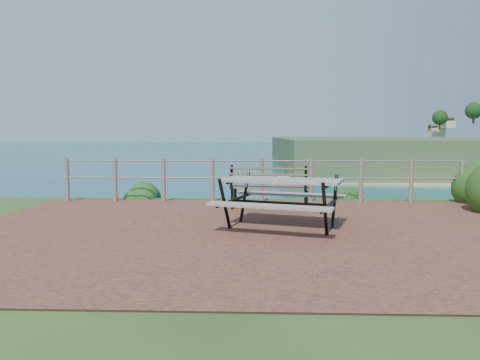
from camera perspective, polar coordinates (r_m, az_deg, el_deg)
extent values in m
cube|color=brown|center=(7.66, 2.87, -6.35)|extent=(10.00, 7.00, 0.12)
plane|color=#146978|center=(207.50, 2.09, 5.13)|extent=(1200.00, 1200.00, 0.00)
cylinder|color=#6B5B4C|center=(11.79, -20.33, 0.05)|extent=(0.10, 0.10, 1.00)
cylinder|color=#6B5B4C|center=(11.40, -14.98, 0.04)|extent=(0.10, 0.10, 1.00)
cylinder|color=#6B5B4C|center=(11.12, -9.30, 0.02)|extent=(0.10, 0.10, 1.00)
cylinder|color=#6B5B4C|center=(10.95, -3.39, 0.00)|extent=(0.10, 0.10, 1.00)
cylinder|color=#6B5B4C|center=(10.90, 2.64, -0.03)|extent=(0.10, 0.10, 1.00)
cylinder|color=#6B5B4C|center=(10.97, 8.65, -0.05)|extent=(0.10, 0.10, 1.00)
cylinder|color=#6B5B4C|center=(11.16, 14.53, -0.07)|extent=(0.10, 0.10, 1.00)
cylinder|color=#6B5B4C|center=(11.47, 20.15, -0.08)|extent=(0.10, 0.10, 1.00)
cylinder|color=#6B5B4C|center=(11.87, 25.43, -0.10)|extent=(0.10, 0.10, 1.00)
cylinder|color=slate|center=(10.87, 2.65, 2.34)|extent=(9.40, 0.04, 0.04)
cylinder|color=slate|center=(10.89, 2.64, 0.24)|extent=(9.40, 0.04, 0.04)
cube|color=gray|center=(7.79, 5.05, -0.04)|extent=(2.10, 1.35, 0.04)
cube|color=gray|center=(7.83, 5.03, -2.41)|extent=(1.95, 0.85, 0.04)
cube|color=gray|center=(7.83, 5.03, -2.41)|extent=(1.95, 0.85, 0.04)
cylinder|color=black|center=(7.83, 5.02, -2.81)|extent=(1.62, 0.55, 0.05)
cube|color=brown|center=(9.82, 3.61, -0.91)|extent=(1.70, 0.69, 0.04)
cube|color=brown|center=(9.79, 3.63, 0.78)|extent=(1.65, 0.40, 0.38)
cube|color=black|center=(9.85, 3.61, -2.22)|extent=(0.06, 0.07, 0.46)
cube|color=black|center=(9.85, 3.61, -2.22)|extent=(0.06, 0.07, 0.46)
cube|color=black|center=(9.85, 3.61, -2.22)|extent=(0.06, 0.07, 0.46)
cube|color=black|center=(9.85, 3.61, -2.22)|extent=(0.06, 0.07, 0.46)
ellipsoid|color=#224515|center=(12.30, 26.61, -2.41)|extent=(1.23, 1.23, 1.75)
ellipsoid|color=#1F521F|center=(12.16, -12.06, -2.02)|extent=(0.88, 0.88, 0.67)
ellipsoid|color=#224515|center=(11.95, 13.40, -2.19)|extent=(0.67, 0.67, 0.38)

